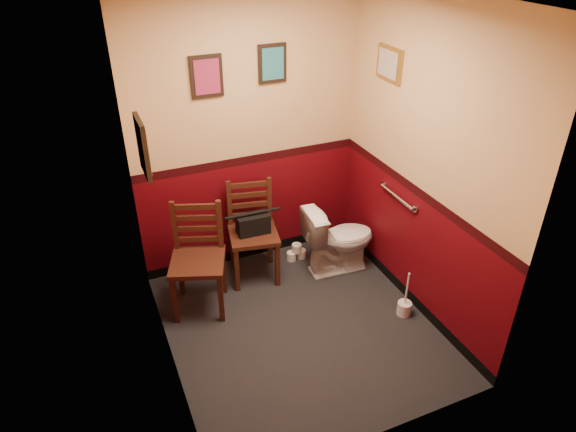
% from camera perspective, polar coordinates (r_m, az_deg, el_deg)
% --- Properties ---
extents(floor, '(2.20, 2.40, 0.00)m').
position_cam_1_polar(floor, '(4.62, 1.25, -12.20)').
color(floor, black).
rests_on(floor, ground).
extents(wall_back, '(2.20, 0.00, 2.70)m').
position_cam_1_polar(wall_back, '(4.85, -4.50, 8.84)').
color(wall_back, '#49050B').
rests_on(wall_back, ground).
extents(wall_front, '(2.20, 0.00, 2.70)m').
position_cam_1_polar(wall_front, '(2.96, 11.26, -7.32)').
color(wall_front, '#49050B').
rests_on(wall_front, ground).
extents(wall_left, '(0.00, 2.40, 2.70)m').
position_cam_1_polar(wall_left, '(3.57, -14.77, -0.61)').
color(wall_left, '#49050B').
rests_on(wall_left, ground).
extents(wall_right, '(0.00, 2.40, 2.70)m').
position_cam_1_polar(wall_right, '(4.37, 14.78, 5.33)').
color(wall_right, '#49050B').
rests_on(wall_right, ground).
extents(grab_bar, '(0.05, 0.56, 0.06)m').
position_cam_1_polar(grab_bar, '(4.70, 12.06, 2.10)').
color(grab_bar, silver).
rests_on(grab_bar, wall_right).
extents(framed_print_back_a, '(0.28, 0.04, 0.36)m').
position_cam_1_polar(framed_print_back_a, '(4.55, -9.03, 15.06)').
color(framed_print_back_a, black).
rests_on(framed_print_back_a, wall_back).
extents(framed_print_back_b, '(0.26, 0.04, 0.34)m').
position_cam_1_polar(framed_print_back_b, '(4.71, -1.75, 16.59)').
color(framed_print_back_b, black).
rests_on(framed_print_back_b, wall_back).
extents(framed_print_left, '(0.04, 0.30, 0.38)m').
position_cam_1_polar(framed_print_left, '(3.45, -15.83, 7.39)').
color(framed_print_left, black).
rests_on(framed_print_left, wall_left).
extents(framed_print_right, '(0.04, 0.34, 0.28)m').
position_cam_1_polar(framed_print_right, '(4.58, 11.18, 16.28)').
color(framed_print_right, olive).
rests_on(framed_print_right, wall_right).
extents(toilet, '(0.74, 0.45, 0.70)m').
position_cam_1_polar(toilet, '(5.12, 5.67, -2.58)').
color(toilet, white).
rests_on(toilet, floor).
extents(toilet_brush, '(0.13, 0.13, 0.46)m').
position_cam_1_polar(toilet_brush, '(4.82, 12.79, -9.88)').
color(toilet_brush, silver).
rests_on(toilet_brush, floor).
extents(chair_left, '(0.60, 0.60, 1.00)m').
position_cam_1_polar(chair_left, '(4.63, -9.96, -4.74)').
color(chair_left, '#411D13').
rests_on(chair_left, floor).
extents(chair_right, '(0.54, 0.54, 0.98)m').
position_cam_1_polar(chair_right, '(4.96, -3.94, -1.77)').
color(chair_right, '#411D13').
rests_on(chair_right, floor).
extents(handbag, '(0.31, 0.17, 0.22)m').
position_cam_1_polar(handbag, '(4.86, -3.91, -0.87)').
color(handbag, black).
rests_on(handbag, chair_right).
extents(tp_stack, '(0.21, 0.11, 0.18)m').
position_cam_1_polar(tp_stack, '(5.39, 0.94, -4.09)').
color(tp_stack, silver).
rests_on(tp_stack, floor).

